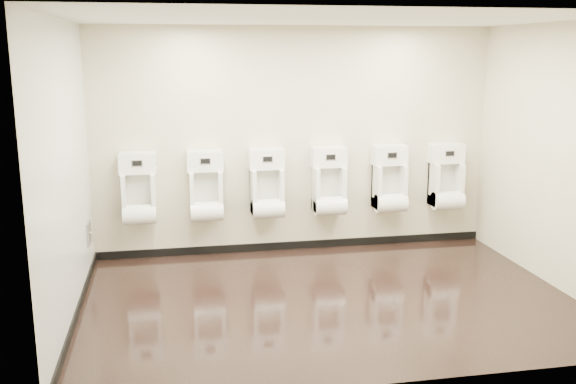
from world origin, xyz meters
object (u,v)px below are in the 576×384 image
access_panel (89,233)px  urinal_4 (390,184)px  urinal_0 (139,194)px  urinal_3 (329,186)px  urinal_1 (206,191)px  urinal_2 (267,189)px  urinal_5 (446,181)px

access_panel → urinal_4: bearing=6.2°
urinal_0 → urinal_3: size_ratio=1.00×
urinal_3 → urinal_4: bearing=0.0°
urinal_1 → urinal_2: size_ratio=1.00×
access_panel → urinal_2: 2.16m
urinal_0 → urinal_3: (2.33, 0.00, 0.00)m
urinal_0 → access_panel: bearing=-143.9°
urinal_2 → urinal_4: same height
urinal_3 → access_panel: bearing=-172.1°
urinal_4 → urinal_0: bearing=180.0°
urinal_4 → urinal_5: same height
urinal_1 → urinal_0: bearing=180.0°
urinal_1 → access_panel: bearing=-163.3°
urinal_3 → urinal_0: bearing=180.0°
urinal_0 → urinal_4: (3.13, 0.00, 0.00)m
urinal_2 → urinal_5: size_ratio=1.00×
urinal_3 → urinal_4: size_ratio=1.00×
urinal_4 → urinal_1: bearing=180.0°
urinal_0 → urinal_2: 1.54m
access_panel → urinal_1: bearing=16.7°
urinal_2 → urinal_3: size_ratio=1.00×
urinal_3 → urinal_5: size_ratio=1.00×
urinal_5 → urinal_2: bearing=180.0°
urinal_2 → urinal_1: bearing=180.0°
urinal_1 → urinal_4: size_ratio=1.00×
urinal_0 → urinal_5: 3.90m
urinal_0 → urinal_1: (0.79, 0.00, 0.00)m
urinal_1 → urinal_2: 0.75m
urinal_1 → urinal_2: (0.75, 0.00, 0.00)m
access_panel → urinal_3: size_ratio=0.30×
access_panel → urinal_1: (1.34, 0.40, 0.34)m
urinal_0 → urinal_2: same height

